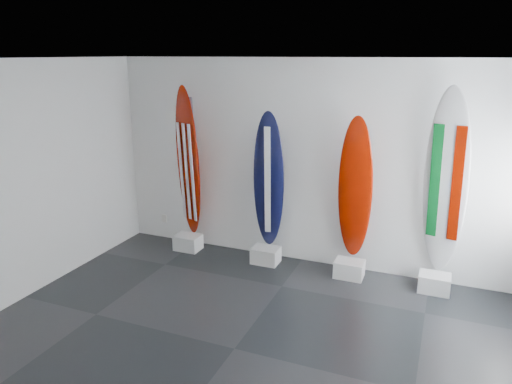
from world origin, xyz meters
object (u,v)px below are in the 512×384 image
at_px(surfboard_navy, 269,181).
at_px(surfboard_swiss, 355,189).
at_px(surfboard_italy, 446,183).
at_px(surfboard_usa, 188,162).

distance_m(surfboard_navy, surfboard_swiss, 1.27).
bearing_deg(surfboard_italy, surfboard_swiss, -166.08).
height_order(surfboard_navy, surfboard_swiss, surfboard_swiss).
xyz_separation_m(surfboard_swiss, surfboard_italy, (1.13, 0.00, 0.21)).
distance_m(surfboard_usa, surfboard_italy, 3.74).
bearing_deg(surfboard_usa, surfboard_navy, 21.63).
bearing_deg(surfboard_swiss, surfboard_italy, -2.53).
height_order(surfboard_swiss, surfboard_italy, surfboard_italy).
relative_size(surfboard_navy, surfboard_italy, 0.83).
height_order(surfboard_usa, surfboard_swiss, surfboard_usa).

